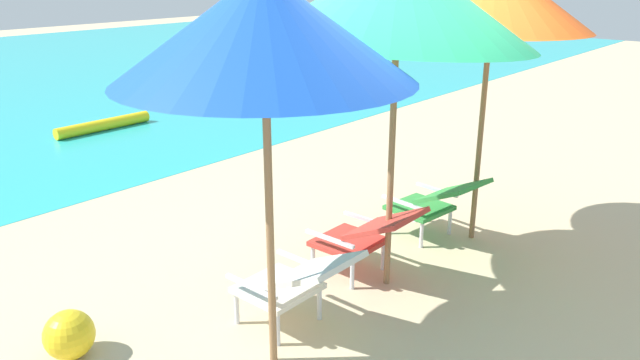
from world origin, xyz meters
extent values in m
plane|color=#CCB78E|center=(0.00, 4.00, 0.00)|extent=(40.00, 40.00, 0.00)
cylinder|color=yellow|center=(1.17, 6.12, 0.10)|extent=(1.60, 0.18, 0.18)
cube|color=silver|center=(-0.98, 0.10, 0.28)|extent=(0.52, 0.50, 0.04)
cube|color=silver|center=(-0.98, -0.26, 0.55)|extent=(0.52, 0.52, 0.27)
cylinder|color=silver|center=(-1.20, 0.31, 0.13)|extent=(0.04, 0.04, 0.26)
cylinder|color=silver|center=(-0.76, 0.31, 0.13)|extent=(0.04, 0.04, 0.26)
cylinder|color=silver|center=(-1.20, -0.11, 0.13)|extent=(0.04, 0.04, 0.26)
cylinder|color=silver|center=(-0.76, -0.11, 0.13)|extent=(0.04, 0.04, 0.26)
cube|color=silver|center=(-1.24, 0.10, 0.40)|extent=(0.03, 0.50, 0.03)
cube|color=silver|center=(-0.72, 0.10, 0.40)|extent=(0.03, 0.50, 0.03)
cube|color=red|center=(-0.03, 0.20, 0.28)|extent=(0.52, 0.51, 0.04)
cube|color=red|center=(-0.03, -0.17, 0.55)|extent=(0.53, 0.52, 0.27)
cylinder|color=silver|center=(-0.25, 0.41, 0.13)|extent=(0.04, 0.04, 0.26)
cylinder|color=silver|center=(0.19, 0.41, 0.13)|extent=(0.04, 0.04, 0.26)
cylinder|color=silver|center=(-0.25, -0.01, 0.13)|extent=(0.04, 0.04, 0.26)
cylinder|color=silver|center=(0.19, -0.01, 0.13)|extent=(0.04, 0.04, 0.26)
cube|color=silver|center=(-0.29, 0.20, 0.40)|extent=(0.03, 0.50, 0.03)
cube|color=silver|center=(0.23, 0.20, 0.40)|extent=(0.03, 0.50, 0.03)
cube|color=#338E3D|center=(1.03, 0.16, 0.28)|extent=(0.57, 0.56, 0.04)
cube|color=#338E3D|center=(0.99, -0.21, 0.55)|extent=(0.58, 0.57, 0.27)
cylinder|color=silver|center=(0.84, 0.39, 0.13)|extent=(0.04, 0.04, 0.26)
cylinder|color=silver|center=(1.27, 0.34, 0.13)|extent=(0.04, 0.04, 0.26)
cylinder|color=silver|center=(0.79, -0.03, 0.13)|extent=(0.04, 0.04, 0.26)
cylinder|color=silver|center=(1.23, -0.08, 0.13)|extent=(0.04, 0.04, 0.26)
cube|color=silver|center=(0.77, 0.19, 0.40)|extent=(0.09, 0.50, 0.03)
cube|color=silver|center=(1.29, 0.13, 0.40)|extent=(0.09, 0.50, 0.03)
cylinder|color=olive|center=(-1.35, -0.21, 0.95)|extent=(0.05, 0.05, 1.90)
cone|color=blue|center=(-1.35, -0.21, 2.18)|extent=(2.44, 2.44, 0.62)
cylinder|color=olive|center=(0.02, -0.17, 1.00)|extent=(0.05, 0.05, 1.99)
cylinder|color=olive|center=(1.31, -0.28, 0.99)|extent=(0.05, 0.05, 1.99)
sphere|color=yellow|center=(-2.20, 0.86, 0.17)|extent=(0.34, 0.34, 0.34)
camera|label=1|loc=(-3.76, -2.69, 2.49)|focal=34.24mm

